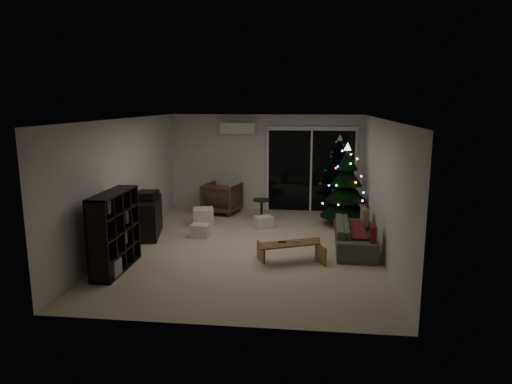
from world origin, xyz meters
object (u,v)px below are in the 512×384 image
coffee_table (291,252)px  christmas_tree (346,185)px  sofa (355,236)px  armchair (222,198)px  media_cabinet (148,217)px  bookshelf (105,231)px

coffee_table → christmas_tree: (1.16, 2.65, 0.78)m
sofa → christmas_tree: bearing=3.8°
armchair → christmas_tree: christmas_tree is taller
media_cabinet → sofa: 4.32m
bookshelf → coffee_table: bearing=37.9°
bookshelf → armchair: size_ratio=1.56×
media_cabinet → coffee_table: media_cabinet is taller
coffee_table → armchair: bearing=94.8°
armchair → sofa: bearing=154.0°
bookshelf → sofa: (4.30, 1.60, -0.40)m
armchair → sofa: armchair is taller
media_cabinet → sofa: size_ratio=0.69×
armchair → coffee_table: size_ratio=0.77×
bookshelf → media_cabinet: bookshelf is taller
media_cabinet → armchair: size_ratio=1.47×
sofa → christmas_tree: christmas_tree is taller
armchair → sofa: size_ratio=0.47×
bookshelf → armchair: bookshelf is taller
media_cabinet → sofa: (4.30, -0.44, -0.13)m
armchair → bookshelf: bearing=88.0°
bookshelf → media_cabinet: (0.00, 2.03, -0.28)m
media_cabinet → armchair: bearing=48.7°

